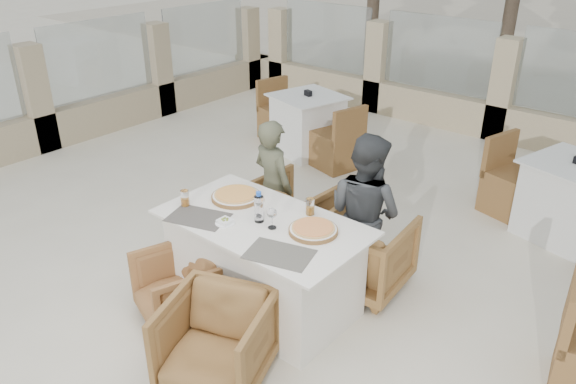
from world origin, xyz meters
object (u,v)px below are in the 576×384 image
Objects in this scene: pizza_right at (313,230)px; diner_right at (364,214)px; beer_glass_left at (185,198)px; diner_left at (273,186)px; armchair_near_right at (216,342)px; armchair_far_left at (293,213)px; olive_dish at (225,221)px; wine_glass_centre at (260,204)px; armchair_near_left at (179,288)px; armchair_far_right at (365,252)px; wine_glass_near at (272,217)px; bg_table_a at (308,124)px; dining_table at (264,264)px; water_bottle at (259,207)px; beer_glass_right at (310,207)px; bg_table_b at (570,201)px; pizza_left at (236,196)px.

diner_right reaches higher than pizza_right.
diner_left reaches higher than beer_glass_left.
pizza_right is 1.04m from armchair_near_right.
diner_left is at bearing 61.96° from armchair_far_left.
beer_glass_left reaches higher than olive_dish.
armchair_near_left is at bearing -117.11° from wine_glass_centre.
armchair_far_right is at bearing -142.32° from diner_right.
bg_table_a is at bearing 123.58° from wine_glass_near.
armchair_near_right is at bearing -50.42° from olive_dish.
dining_table is 2.24× the size of armchair_far_left.
pizza_right is at bearing 139.66° from armchair_far_left.
water_bottle is at bearing 64.19° from diner_right.
wine_glass_centre reaches higher than bg_table_a.
water_bottle is 0.36× the size of armchair_near_right.
armchair_far_left is 2.32m from bg_table_a.
beer_glass_right reaches higher than armchair_far_left.
bg_table_b is (1.08, 1.95, -0.30)m from diner_right.
wine_glass_near is (-0.27, -0.14, 0.07)m from pizza_right.
armchair_far_left is 1.84m from armchair_near_right.
armchair_near_right reaches higher than armchair_near_left.
armchair_far_left is 1.43m from armchair_near_left.
water_bottle is 1.34× the size of wine_glass_centre.
diner_left is (-0.92, 0.61, -0.16)m from pizza_right.
water_bottle is 0.18× the size of diner_right.
beer_glass_left is 0.20× the size of armchair_near_right.
diner_left is 0.92× the size of diner_right.
beer_glass_right is 0.08× the size of bg_table_b.
armchair_near_right is (0.09, -1.12, -0.53)m from beer_glass_right.
diner_left reaches higher than armchair_far_left.
diner_right reaches higher than armchair_near_left.
armchair_far_left is 2.65m from bg_table_b.
armchair_near_left is at bearing -88.03° from pizza_left.
pizza_right is 1.46× the size of water_bottle.
diner_right is 2.25m from bg_table_b.
olive_dish is 0.91m from armchair_near_right.
wine_glass_centre is at bearing 129.19° from water_bottle.
diner_right is (0.87, -0.16, 0.36)m from armchair_far_left.
pizza_right is at bearing 15.55° from dining_table.
olive_dish is (-0.40, -0.52, -0.04)m from beer_glass_right.
armchair_near_left is 0.37× the size of bg_table_b.
pizza_right is 0.79m from armchair_far_right.
beer_glass_right is (-0.19, 0.20, 0.04)m from pizza_right.
beer_glass_left is at bearing 127.35° from armchair_near_right.
armchair_far_left is (-0.41, 0.90, -0.57)m from water_bottle.
pizza_left reaches higher than bg_table_b.
armchair_near_right is at bearing 127.84° from diner_left.
armchair_near_left is (-0.52, -0.51, -0.59)m from wine_glass_near.
diner_right reaches higher than bg_table_b.
armchair_far_left is (-0.82, 0.77, -0.47)m from pizza_right.
armchair_far_right is at bearing 55.31° from olive_dish.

